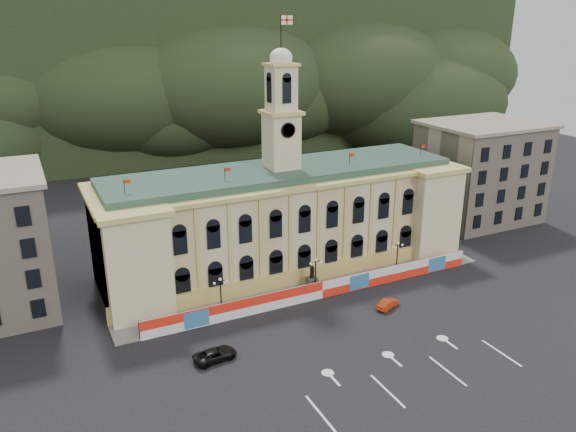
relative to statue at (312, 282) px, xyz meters
name	(u,v)px	position (x,y,z in m)	size (l,w,h in m)	color
ground	(385,352)	(0.00, -18.00, -1.19)	(260.00, 260.00, 0.00)	black
lane_markings	(412,376)	(0.00, -23.00, -1.18)	(26.00, 10.00, 0.02)	white
hill_ridge	(142,81)	(0.03, 103.99, 18.30)	(230.00, 80.00, 64.00)	black
city_hall	(283,217)	(0.00, 9.63, 6.66)	(56.20, 17.60, 37.10)	beige
side_building_right	(480,171)	(43.00, 12.93, 8.14)	(21.00, 17.00, 18.60)	tan
hoarding_fence	(322,289)	(0.06, -2.93, 0.06)	(50.00, 0.44, 2.50)	red
pavement	(313,289)	(0.00, -0.25, -1.11)	(56.00, 5.50, 0.16)	slate
statue	(312,282)	(0.00, 0.00, 0.00)	(1.40, 1.40, 3.72)	#595651
lamp_left	(221,292)	(-14.00, -1.00, 1.89)	(1.96, 0.44, 5.15)	black
lamp_center	(315,272)	(0.00, -1.00, 1.89)	(1.96, 0.44, 5.15)	black
lamp_right	(397,255)	(14.00, -1.00, 1.89)	(1.96, 0.44, 5.15)	black
red_sedan	(388,304)	(6.49, -9.36, -0.57)	(3.96, 2.59, 1.23)	#B32B0C
black_suv	(215,355)	(-18.23, -10.77, -0.49)	(5.21, 2.84, 1.39)	black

